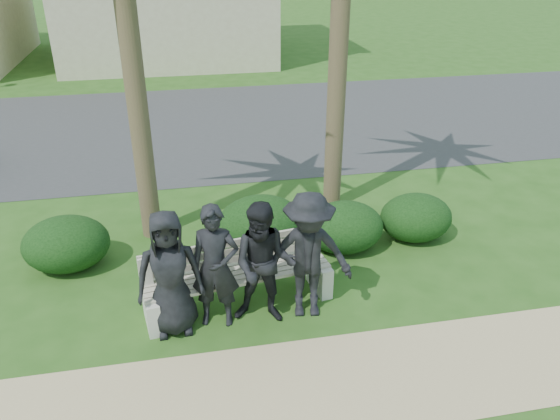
# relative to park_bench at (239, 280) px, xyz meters

# --- Properties ---
(ground) EXTENTS (160.00, 160.00, 0.00)m
(ground) POSITION_rel_park_bench_xyz_m (0.37, 0.09, -0.40)
(ground) COLOR #244C15
(ground) RESTS_ON ground
(footpath) EXTENTS (30.00, 1.60, 0.01)m
(footpath) POSITION_rel_park_bench_xyz_m (0.37, -1.71, -0.40)
(footpath) COLOR tan
(footpath) RESTS_ON ground
(asphalt_street) EXTENTS (160.00, 8.00, 0.01)m
(asphalt_street) POSITION_rel_park_bench_xyz_m (0.37, 8.09, -0.40)
(asphalt_street) COLOR #2D2D30
(asphalt_street) RESTS_ON ground
(park_bench) EXTENTS (2.64, 0.97, 0.89)m
(park_bench) POSITION_rel_park_bench_xyz_m (0.00, 0.00, 0.00)
(park_bench) COLOR gray
(park_bench) RESTS_ON ground
(man_a) EXTENTS (0.86, 0.59, 1.70)m
(man_a) POSITION_rel_park_bench_xyz_m (-0.90, -0.35, 0.45)
(man_a) COLOR black
(man_a) RESTS_ON ground
(man_b) EXTENTS (0.69, 0.52, 1.70)m
(man_b) POSITION_rel_park_bench_xyz_m (-0.32, -0.32, 0.45)
(man_b) COLOR black
(man_b) RESTS_ON ground
(man_c) EXTENTS (0.98, 0.85, 1.70)m
(man_c) POSITION_rel_park_bench_xyz_m (0.29, -0.38, 0.45)
(man_c) COLOR black
(man_c) RESTS_ON ground
(man_d) EXTENTS (1.24, 0.83, 1.79)m
(man_d) POSITION_rel_park_bench_xyz_m (0.87, -0.36, 0.49)
(man_d) COLOR black
(man_d) RESTS_ON ground
(hedge_a) EXTENTS (1.30, 1.07, 0.85)m
(hedge_a) POSITION_rel_park_bench_xyz_m (-2.46, 1.48, 0.02)
(hedge_a) COLOR black
(hedge_a) RESTS_ON ground
(hedge_c) EXTENTS (1.01, 0.83, 0.66)m
(hedge_c) POSITION_rel_park_bench_xyz_m (0.59, 1.52, -0.08)
(hedge_c) COLOR black
(hedge_c) RESTS_ON ground
(hedge_d) EXTENTS (1.42, 1.18, 0.93)m
(hedge_d) POSITION_rel_park_bench_xyz_m (0.54, 1.46, 0.06)
(hedge_d) COLOR black
(hedge_d) RESTS_ON ground
(hedge_e) EXTENTS (1.26, 1.04, 0.82)m
(hedge_e) POSITION_rel_park_bench_xyz_m (1.87, 1.19, 0.01)
(hedge_e) COLOR black
(hedge_e) RESTS_ON ground
(hedge_f) EXTENTS (1.22, 1.01, 0.80)m
(hedge_f) POSITION_rel_park_bench_xyz_m (3.15, 1.31, -0.01)
(hedge_f) COLOR black
(hedge_f) RESTS_ON ground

